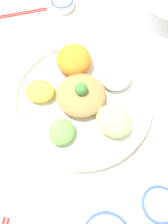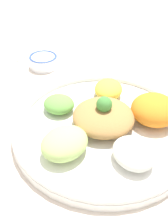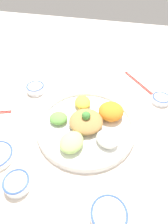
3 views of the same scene
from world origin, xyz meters
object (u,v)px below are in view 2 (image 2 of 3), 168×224
Objects in this scene: salad_platter at (105,123)px; serving_spoon_extra at (120,69)px; rice_bowl_blue at (43,61)px; serving_spoon_main at (32,52)px.

serving_spoon_extra is (0.29, 0.09, -0.02)m from salad_platter.
salad_platter is 4.65× the size of rice_bowl_blue.
serving_spoon_extra is at bearing -63.76° from rice_bowl_blue.
salad_platter reaches higher than rice_bowl_blue.
serving_spoon_main is 0.33m from serving_spoon_extra.
rice_bowl_blue is 0.72× the size of serving_spoon_main.
rice_bowl_blue is (0.18, 0.31, -0.00)m from salad_platter.
serving_spoon_extra is (0.11, -0.22, -0.02)m from rice_bowl_blue.
rice_bowl_blue is 0.25m from serving_spoon_extra.
salad_platter is at bearing 59.27° from serving_spoon_main.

